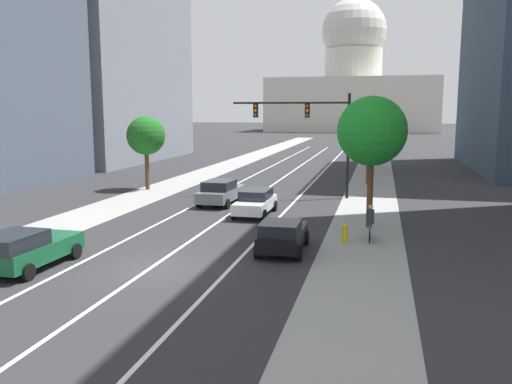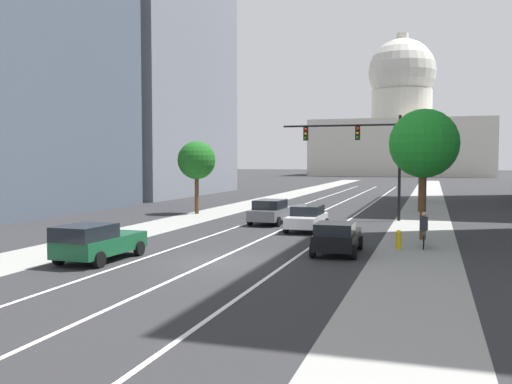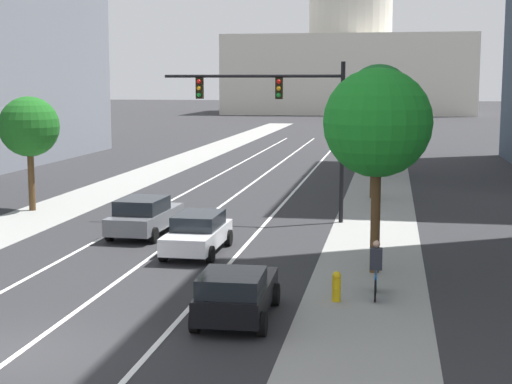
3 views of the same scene
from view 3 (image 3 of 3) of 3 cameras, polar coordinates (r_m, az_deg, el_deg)
ground_plane at (r=57.36m, az=1.30°, el=1.78°), size 400.00×400.00×0.00m
sidewalk_left at (r=54.34m, az=-7.84°, el=1.36°), size 3.72×130.00×0.01m
sidewalk_right at (r=51.75m, az=9.21°, el=0.99°), size 3.72×130.00×0.01m
lane_stripe_left at (r=43.44m, az=-5.69°, el=-0.31°), size 0.16×90.00×0.01m
lane_stripe_center at (r=42.72m, az=-1.74°, el=-0.42°), size 0.16×90.00×0.01m
lane_stripe_right at (r=42.21m, az=2.32°, el=-0.53°), size 0.16×90.00×0.01m
capitol_building at (r=156.51m, az=6.95°, el=10.72°), size 47.54×24.75×38.87m
car_white at (r=29.03m, az=-4.32°, el=-3.00°), size 1.96×4.48×1.49m
car_gray at (r=32.68m, az=-8.23°, el=-1.73°), size 2.22×4.83×1.60m
car_black at (r=20.93m, az=-1.47°, el=-7.45°), size 2.05×4.05×1.47m
traffic_signal_mast at (r=35.17m, az=2.26°, el=6.14°), size 8.32×0.39×7.27m
fire_hydrant at (r=22.85m, az=5.96°, el=-6.93°), size 0.26×0.35×0.91m
cyclist at (r=23.38m, az=8.85°, el=-5.66°), size 0.36×1.70×1.72m
street_tree_near_right at (r=53.73m, az=9.07°, el=6.89°), size 4.55×4.55×7.56m
street_tree_far_right at (r=25.75m, az=8.96°, el=5.02°), size 3.60×3.60×6.86m
street_tree_mid_right at (r=42.66m, az=8.74°, el=6.23°), size 3.63×3.63×6.85m
street_tree_mid_left at (r=39.68m, az=-16.40°, el=4.61°), size 2.97×2.97×5.67m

